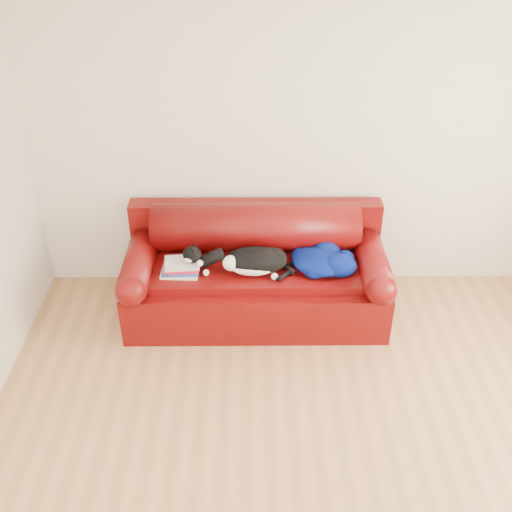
{
  "coord_description": "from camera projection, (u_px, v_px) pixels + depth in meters",
  "views": [
    {
      "loc": [
        -0.42,
        -2.51,
        3.19
      ],
      "look_at": [
        -0.4,
        1.35,
        0.66
      ],
      "focal_mm": 42.0,
      "sensor_mm": 36.0,
      "label": 1
    }
  ],
  "objects": [
    {
      "name": "book_stack",
      "position": [
        181.0,
        267.0,
        4.68
      ],
      "size": [
        0.3,
        0.24,
        0.1
      ],
      "rotation": [
        0.0,
        0.0,
        0.03
      ],
      "color": "#EDECCD",
      "rests_on": "sofa_base"
    },
    {
      "name": "sofa_back",
      "position": [
        256.0,
        242.0,
        5.01
      ],
      "size": [
        2.1,
        1.01,
        0.88
      ],
      "color": "#410207",
      "rests_on": "ground"
    },
    {
      "name": "ground",
      "position": [
        319.0,
        455.0,
        3.85
      ],
      "size": [
        4.5,
        4.5,
        0.0
      ],
      "primitive_type": "plane",
      "color": "olive",
      "rests_on": "ground"
    },
    {
      "name": "cat",
      "position": [
        255.0,
        262.0,
        4.66
      ],
      "size": [
        0.71,
        0.3,
        0.25
      ],
      "rotation": [
        0.0,
        0.0,
        0.07
      ],
      "color": "black",
      "rests_on": "sofa_base"
    },
    {
      "name": "room_shell",
      "position": [
        363.0,
        233.0,
        2.95
      ],
      "size": [
        4.52,
        4.02,
        2.61
      ],
      "color": "beige",
      "rests_on": "ground"
    },
    {
      "name": "sofa_base",
      "position": [
        256.0,
        288.0,
        4.97
      ],
      "size": [
        2.1,
        0.9,
        0.5
      ],
      "color": "#410207",
      "rests_on": "ground"
    },
    {
      "name": "blanket",
      "position": [
        322.0,
        260.0,
        4.72
      ],
      "size": [
        0.54,
        0.48,
        0.16
      ],
      "rotation": [
        0.0,
        0.0,
        -0.13
      ],
      "color": "#020C40",
      "rests_on": "sofa_base"
    }
  ]
}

